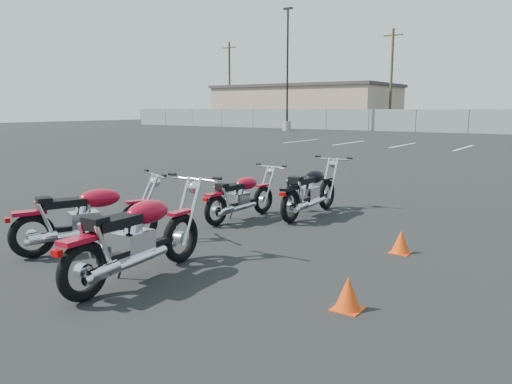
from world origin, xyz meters
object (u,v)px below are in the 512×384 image
Objects in this scene: motorcycle_front_red at (241,197)px; motorcycle_second_black at (310,191)px; motorcycle_third_red at (87,217)px; motorcycle_rear_red at (137,237)px.

motorcycle_second_black is at bearing 48.58° from motorcycle_front_red.
motorcycle_front_red is 0.90× the size of motorcycle_third_red.
motorcycle_third_red is 1.53m from motorcycle_rear_red.
motorcycle_rear_red is at bearing -89.40° from motorcycle_second_black.
motorcycle_front_red is at bearing -131.42° from motorcycle_second_black.
motorcycle_rear_red reaches higher than motorcycle_front_red.
motorcycle_rear_red reaches higher than motorcycle_second_black.
motorcycle_second_black is 0.92× the size of motorcycle_rear_red.
motorcycle_third_red reaches higher than motorcycle_front_red.
motorcycle_third_red is at bearing -102.23° from motorcycle_front_red.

